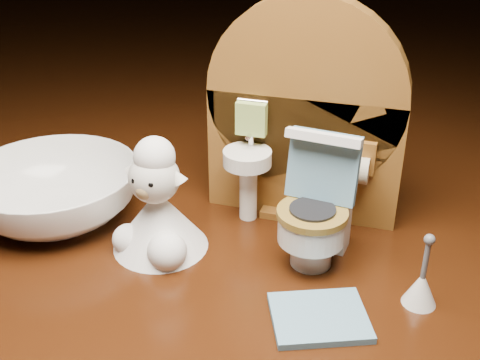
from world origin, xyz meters
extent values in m
cube|color=#3A1C08|center=(0.00, 0.00, -0.05)|extent=(2.50, 2.50, 0.10)
cube|color=brown|center=(0.00, 0.07, 0.04)|extent=(0.13, 0.02, 0.09)
cylinder|color=brown|center=(0.00, 0.07, 0.09)|extent=(0.13, 0.02, 0.13)
cube|color=brown|center=(0.00, 0.07, 0.00)|extent=(0.05, 0.04, 0.01)
cylinder|color=white|center=(-0.03, 0.05, 0.02)|extent=(0.01, 0.01, 0.04)
cylinder|color=white|center=(-0.03, 0.04, 0.05)|extent=(0.03, 0.03, 0.01)
cylinder|color=silver|center=(-0.03, 0.05, 0.06)|extent=(0.00, 0.00, 0.01)
cube|color=#9BB957|center=(-0.03, 0.05, 0.07)|extent=(0.02, 0.01, 0.02)
cube|color=brown|center=(0.04, 0.06, 0.05)|extent=(0.02, 0.01, 0.02)
cylinder|color=#C0B499|center=(0.04, 0.05, 0.05)|extent=(0.02, 0.02, 0.02)
cylinder|color=white|center=(0.02, 0.01, 0.01)|extent=(0.03, 0.03, 0.02)
cylinder|color=white|center=(0.02, 0.00, 0.03)|extent=(0.04, 0.04, 0.02)
cylinder|color=brown|center=(0.02, 0.00, 0.04)|extent=(0.04, 0.04, 0.00)
cube|color=white|center=(0.02, 0.03, 0.03)|extent=(0.04, 0.02, 0.05)
cube|color=#5E8DA9|center=(0.02, 0.02, 0.06)|extent=(0.04, 0.02, 0.04)
cube|color=white|center=(0.02, 0.02, 0.08)|extent=(0.04, 0.01, 0.01)
cylinder|color=#C2D82E|center=(0.03, 0.03, 0.06)|extent=(0.01, 0.01, 0.01)
cube|color=#5E8DA9|center=(0.03, -0.04, 0.00)|extent=(0.06, 0.06, 0.00)
cone|color=white|center=(0.08, -0.01, 0.01)|extent=(0.02, 0.02, 0.02)
cylinder|color=#59595B|center=(0.08, -0.01, 0.03)|extent=(0.00, 0.00, 0.02)
sphere|color=#59595B|center=(0.08, -0.01, 0.04)|extent=(0.01, 0.01, 0.01)
cone|color=white|center=(-0.08, 0.00, 0.02)|extent=(0.06, 0.06, 0.04)
sphere|color=white|center=(-0.06, -0.02, 0.01)|extent=(0.02, 0.02, 0.02)
sphere|color=white|center=(-0.09, -0.01, 0.01)|extent=(0.02, 0.02, 0.02)
sphere|color=silver|center=(-0.08, -0.01, 0.05)|extent=(0.03, 0.03, 0.03)
sphere|color=#967A4D|center=(-0.08, -0.02, 0.05)|extent=(0.01, 0.01, 0.01)
sphere|color=white|center=(-0.08, 0.00, 0.06)|extent=(0.03, 0.03, 0.03)
cone|color=silver|center=(-0.09, 0.00, 0.05)|extent=(0.01, 0.01, 0.01)
cone|color=silver|center=(-0.06, 0.00, 0.05)|extent=(0.01, 0.01, 0.01)
sphere|color=black|center=(-0.08, -0.02, 0.05)|extent=(0.00, 0.00, 0.00)
sphere|color=black|center=(-0.07, -0.02, 0.05)|extent=(0.00, 0.00, 0.00)
imported|color=white|center=(-0.16, 0.01, 0.02)|extent=(0.15, 0.15, 0.04)
camera|label=1|loc=(0.06, -0.30, 0.22)|focal=45.00mm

